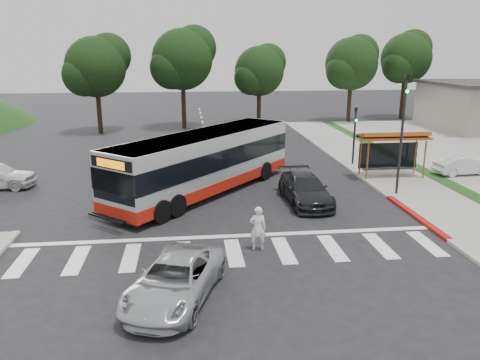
{
  "coord_description": "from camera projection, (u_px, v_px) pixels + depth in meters",
  "views": [
    {
      "loc": [
        -1.67,
        -21.87,
        7.68
      ],
      "look_at": [
        0.79,
        -0.12,
        1.6
      ],
      "focal_mm": 35.0,
      "sensor_mm": 36.0,
      "label": 1
    }
  ],
  "objects": [
    {
      "name": "bus_shelter",
      "position": [
        393.0,
        141.0,
        28.6
      ],
      "size": [
        4.2,
        1.6,
        2.86
      ],
      "color": "#9B4E19",
      "rests_on": "sidewalk_east"
    },
    {
      "name": "traffic_signal_ne_tall",
      "position": [
        403.0,
        125.0,
        24.61
      ],
      "size": [
        0.18,
        0.37,
        6.5
      ],
      "color": "black",
      "rests_on": "ground"
    },
    {
      "name": "tree_ne_a",
      "position": [
        352.0,
        63.0,
        50.08
      ],
      "size": [
        6.16,
        5.74,
        9.3
      ],
      "color": "black",
      "rests_on": "parking_lot"
    },
    {
      "name": "pedestrian",
      "position": [
        258.0,
        228.0,
        18.45
      ],
      "size": [
        0.69,
        0.49,
        1.81
      ],
      "primitive_type": "imported",
      "rotation": [
        0.0,
        0.0,
        3.06
      ],
      "color": "white",
      "rests_on": "ground"
    },
    {
      "name": "parked_car_1",
      "position": [
        463.0,
        165.0,
        29.45
      ],
      "size": [
        3.66,
        1.57,
        1.17
      ],
      "primitive_type": "imported",
      "rotation": [
        0.0,
        0.0,
        1.66
      ],
      "color": "silver",
      "rests_on": "parking_lot"
    },
    {
      "name": "curb_east_red",
      "position": [
        416.0,
        216.0,
        22.22
      ],
      "size": [
        0.32,
        6.0,
        0.15
      ],
      "primitive_type": "cube",
      "color": "maroon",
      "rests_on": "ground"
    },
    {
      "name": "traffic_signal_ne_short",
      "position": [
        355.0,
        130.0,
        31.68
      ],
      "size": [
        0.18,
        0.37,
        4.0
      ],
      "color": "black",
      "rests_on": "ground"
    },
    {
      "name": "tree_north_b",
      "position": [
        260.0,
        70.0,
        49.19
      ],
      "size": [
        5.72,
        5.33,
        8.43
      ],
      "color": "black",
      "rests_on": "ground"
    },
    {
      "name": "sidewalk_east",
      "position": [
        375.0,
        166.0,
        32.01
      ],
      "size": [
        4.0,
        40.0,
        0.12
      ],
      "primitive_type": "cube",
      "color": "gray",
      "rests_on": "ground"
    },
    {
      "name": "crosswalk_ladder",
      "position": [
        234.0,
        252.0,
        18.39
      ],
      "size": [
        18.0,
        2.6,
        0.01
      ],
      "primitive_type": "cube",
      "color": "silver",
      "rests_on": "ground"
    },
    {
      "name": "silver_suv_south",
      "position": [
        175.0,
        280.0,
        14.79
      ],
      "size": [
        3.75,
        5.37,
        1.36
      ],
      "primitive_type": "imported",
      "rotation": [
        0.0,
        0.0,
        -0.34
      ],
      "color": "#B1B3B6",
      "rests_on": "ground"
    },
    {
      "name": "tree_north_c",
      "position": [
        97.0,
        66.0,
        43.46
      ],
      "size": [
        6.16,
        5.74,
        9.3
      ],
      "color": "black",
      "rests_on": "ground"
    },
    {
      "name": "transit_bus",
      "position": [
        205.0,
        163.0,
        25.73
      ],
      "size": [
        10.6,
        11.64,
        3.35
      ],
      "primitive_type": null,
      "rotation": [
        0.0,
        0.0,
        -0.71
      ],
      "color": "#B7B9BC",
      "rests_on": "ground"
    },
    {
      "name": "dark_sedan",
      "position": [
        305.0,
        189.0,
        24.25
      ],
      "size": [
        2.22,
        5.07,
        1.45
      ],
      "primitive_type": "imported",
      "rotation": [
        0.0,
        0.0,
        0.04
      ],
      "color": "black",
      "rests_on": "ground"
    },
    {
      "name": "curb_east",
      "position": [
        346.0,
        166.0,
        31.79
      ],
      "size": [
        0.3,
        40.0,
        0.15
      ],
      "primitive_type": "cube",
      "color": "#9E9991",
      "rests_on": "ground"
    },
    {
      "name": "ground",
      "position": [
        224.0,
        211.0,
        23.18
      ],
      "size": [
        140.0,
        140.0,
        0.0
      ],
      "primitive_type": "plane",
      "color": "black",
      "rests_on": "ground"
    },
    {
      "name": "tree_ne_b",
      "position": [
        406.0,
        57.0,
        52.61
      ],
      "size": [
        6.16,
        5.74,
        10.02
      ],
      "color": "black",
      "rests_on": "ground"
    },
    {
      "name": "tree_north_a",
      "position": [
        183.0,
        58.0,
        46.08
      ],
      "size": [
        6.6,
        6.15,
        10.17
      ],
      "color": "black",
      "rests_on": "ground"
    }
  ]
}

